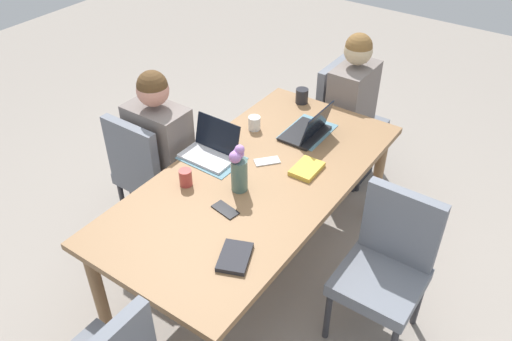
# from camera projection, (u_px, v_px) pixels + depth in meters

# --- Properties ---
(ground_plane) EXTENTS (10.00, 10.00, 0.00)m
(ground_plane) POSITION_uv_depth(u_px,v_px,m) (256.00, 267.00, 3.41)
(ground_plane) COLOR gray
(dining_table) EXTENTS (1.97, 0.97, 0.75)m
(dining_table) POSITION_uv_depth(u_px,v_px,m) (256.00, 188.00, 3.00)
(dining_table) COLOR olive
(dining_table) RESTS_ON ground_plane
(chair_near_left_near) EXTENTS (0.44, 0.44, 0.90)m
(chair_near_left_near) POSITION_uv_depth(u_px,v_px,m) (149.00, 169.00, 3.44)
(chair_near_left_near) COLOR slate
(chair_near_left_near) RESTS_ON ground_plane
(person_near_left_near) EXTENTS (0.36, 0.40, 1.19)m
(person_near_left_near) POSITION_uv_depth(u_px,v_px,m) (163.00, 163.00, 3.45)
(person_near_left_near) COLOR #2D2D33
(person_near_left_near) RESTS_ON ground_plane
(chair_head_left_left_mid) EXTENTS (0.44, 0.44, 0.90)m
(chair_head_left_left_mid) POSITION_uv_depth(u_px,v_px,m) (344.00, 115.00, 3.99)
(chair_head_left_left_mid) COLOR slate
(chair_head_left_left_mid) RESTS_ON ground_plane
(person_head_left_left_mid) EXTENTS (0.40, 0.36, 1.19)m
(person_head_left_left_mid) POSITION_uv_depth(u_px,v_px,m) (349.00, 118.00, 3.90)
(person_head_left_left_mid) COLOR #2D2D33
(person_head_left_left_mid) RESTS_ON ground_plane
(chair_far_right_near) EXTENTS (0.44, 0.44, 0.90)m
(chair_far_right_near) POSITION_uv_depth(u_px,v_px,m) (387.00, 262.00, 2.77)
(chair_far_right_near) COLOR slate
(chair_far_right_near) RESTS_ON ground_plane
(flower_vase) EXTENTS (0.11, 0.09, 0.29)m
(flower_vase) POSITION_uv_depth(u_px,v_px,m) (239.00, 169.00, 2.79)
(flower_vase) COLOR #4C6B60
(flower_vase) RESTS_ON dining_table
(placemat_near_left_near) EXTENTS (0.27, 0.36, 0.00)m
(placemat_near_left_near) POSITION_uv_depth(u_px,v_px,m) (212.00, 158.00, 3.11)
(placemat_near_left_near) COLOR slate
(placemat_near_left_near) RESTS_ON dining_table
(placemat_head_left_left_mid) EXTENTS (0.36, 0.27, 0.00)m
(placemat_head_left_left_mid) POSITION_uv_depth(u_px,v_px,m) (307.00, 132.00, 3.34)
(placemat_head_left_left_mid) COLOR slate
(placemat_head_left_left_mid) RESTS_ON dining_table
(laptop_head_left_left_mid) EXTENTS (0.32, 0.22, 0.21)m
(laptop_head_left_left_mid) POSITION_uv_depth(u_px,v_px,m) (308.00, 130.00, 3.28)
(laptop_head_left_left_mid) COLOR black
(laptop_head_left_left_mid) RESTS_ON dining_table
(laptop_near_left_near) EXTENTS (0.22, 0.32, 0.21)m
(laptop_near_left_near) POSITION_uv_depth(u_px,v_px,m) (212.00, 149.00, 3.11)
(laptop_near_left_near) COLOR silver
(laptop_near_left_near) RESTS_ON dining_table
(coffee_mug_near_left) EXTENTS (0.07, 0.07, 0.10)m
(coffee_mug_near_left) POSITION_uv_depth(u_px,v_px,m) (186.00, 178.00, 2.88)
(coffee_mug_near_left) COLOR #AD3D38
(coffee_mug_near_left) RESTS_ON dining_table
(coffee_mug_near_right) EXTENTS (0.09, 0.09, 0.10)m
(coffee_mug_near_right) POSITION_uv_depth(u_px,v_px,m) (302.00, 96.00, 3.62)
(coffee_mug_near_right) COLOR #232328
(coffee_mug_near_right) RESTS_ON dining_table
(coffee_mug_centre_left) EXTENTS (0.08, 0.08, 0.09)m
(coffee_mug_centre_left) POSITION_uv_depth(u_px,v_px,m) (254.00, 123.00, 3.34)
(coffee_mug_centre_left) COLOR white
(coffee_mug_centre_left) RESTS_ON dining_table
(book_red_cover) EXTENTS (0.20, 0.14, 0.03)m
(book_red_cover) POSITION_uv_depth(u_px,v_px,m) (307.00, 169.00, 3.00)
(book_red_cover) COLOR gold
(book_red_cover) RESTS_ON dining_table
(book_blue_cover) EXTENTS (0.24, 0.21, 0.02)m
(book_blue_cover) POSITION_uv_depth(u_px,v_px,m) (235.00, 257.00, 2.45)
(book_blue_cover) COLOR #28282D
(book_blue_cover) RESTS_ON dining_table
(phone_black) EXTENTS (0.10, 0.16, 0.01)m
(phone_black) POSITION_uv_depth(u_px,v_px,m) (225.00, 210.00, 2.73)
(phone_black) COLOR black
(phone_black) RESTS_ON dining_table
(phone_silver) EXTENTS (0.16, 0.15, 0.01)m
(phone_silver) POSITION_uv_depth(u_px,v_px,m) (267.00, 161.00, 3.08)
(phone_silver) COLOR silver
(phone_silver) RESTS_ON dining_table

